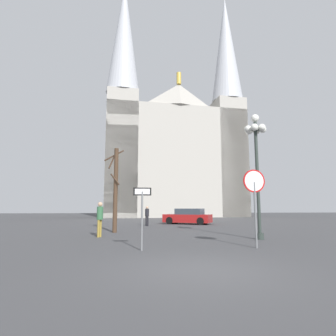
{
  "coord_description": "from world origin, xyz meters",
  "views": [
    {
      "loc": [
        -1.53,
        -7.12,
        1.57
      ],
      "look_at": [
        1.17,
        18.48,
        5.08
      ],
      "focal_mm": 30.08,
      "sensor_mm": 36.0,
      "label": 1
    }
  ],
  "objects_px": {
    "pedestrian_walking": "(147,214)",
    "pedestrian_standing": "(100,216)",
    "cathedral": "(174,142)",
    "street_lamp": "(256,149)",
    "stop_sign": "(254,191)",
    "bare_tree": "(115,188)",
    "parked_car_near_red": "(188,217)",
    "one_way_arrow_sign": "(142,209)"
  },
  "relations": [
    {
      "from": "parked_car_near_red",
      "to": "pedestrian_walking",
      "type": "xyz_separation_m",
      "value": [
        -3.74,
        -2.12,
        0.3
      ]
    },
    {
      "from": "cathedral",
      "to": "stop_sign",
      "type": "height_order",
      "value": "cathedral"
    },
    {
      "from": "cathedral",
      "to": "parked_car_near_red",
      "type": "distance_m",
      "value": 21.04
    },
    {
      "from": "pedestrian_walking",
      "to": "pedestrian_standing",
      "type": "bearing_deg",
      "value": -108.55
    },
    {
      "from": "stop_sign",
      "to": "parked_car_near_red",
      "type": "relative_size",
      "value": 0.67
    },
    {
      "from": "cathedral",
      "to": "pedestrian_walking",
      "type": "height_order",
      "value": "cathedral"
    },
    {
      "from": "pedestrian_standing",
      "to": "cathedral",
      "type": "bearing_deg",
      "value": 75.05
    },
    {
      "from": "cathedral",
      "to": "street_lamp",
      "type": "xyz_separation_m",
      "value": [
        0.29,
        -29.89,
        -7.19
      ]
    },
    {
      "from": "bare_tree",
      "to": "parked_car_near_red",
      "type": "xyz_separation_m",
      "value": [
        5.87,
        7.62,
        -2.06
      ]
    },
    {
      "from": "stop_sign",
      "to": "bare_tree",
      "type": "relative_size",
      "value": 0.57
    },
    {
      "from": "bare_tree",
      "to": "pedestrian_walking",
      "type": "relative_size",
      "value": 3.31
    },
    {
      "from": "cathedral",
      "to": "one_way_arrow_sign",
      "type": "height_order",
      "value": "cathedral"
    },
    {
      "from": "parked_car_near_red",
      "to": "stop_sign",
      "type": "bearing_deg",
      "value": -89.9
    },
    {
      "from": "cathedral",
      "to": "pedestrian_standing",
      "type": "bearing_deg",
      "value": -104.95
    },
    {
      "from": "one_way_arrow_sign",
      "to": "parked_car_near_red",
      "type": "xyz_separation_m",
      "value": [
        4.32,
        14.79,
        -0.81
      ]
    },
    {
      "from": "stop_sign",
      "to": "pedestrian_standing",
      "type": "relative_size",
      "value": 1.67
    },
    {
      "from": "cathedral",
      "to": "street_lamp",
      "type": "distance_m",
      "value": 30.74
    },
    {
      "from": "pedestrian_walking",
      "to": "bare_tree",
      "type": "bearing_deg",
      "value": -111.17
    },
    {
      "from": "stop_sign",
      "to": "one_way_arrow_sign",
      "type": "xyz_separation_m",
      "value": [
        -4.34,
        -0.15,
        -0.68
      ]
    },
    {
      "from": "stop_sign",
      "to": "street_lamp",
      "type": "xyz_separation_m",
      "value": [
        1.34,
        2.7,
        2.24
      ]
    },
    {
      "from": "stop_sign",
      "to": "pedestrian_walking",
      "type": "height_order",
      "value": "stop_sign"
    },
    {
      "from": "parked_car_near_red",
      "to": "pedestrian_standing",
      "type": "bearing_deg",
      "value": -122.39
    },
    {
      "from": "one_way_arrow_sign",
      "to": "pedestrian_walking",
      "type": "bearing_deg",
      "value": 87.38
    },
    {
      "from": "cathedral",
      "to": "street_lamp",
      "type": "height_order",
      "value": "cathedral"
    },
    {
      "from": "bare_tree",
      "to": "pedestrian_standing",
      "type": "distance_m",
      "value": 3.04
    },
    {
      "from": "one_way_arrow_sign",
      "to": "pedestrian_standing",
      "type": "bearing_deg",
      "value": 114.37
    },
    {
      "from": "parked_car_near_red",
      "to": "bare_tree",
      "type": "bearing_deg",
      "value": -127.6
    },
    {
      "from": "cathedral",
      "to": "one_way_arrow_sign",
      "type": "bearing_deg",
      "value": -99.34
    },
    {
      "from": "bare_tree",
      "to": "parked_car_near_red",
      "type": "distance_m",
      "value": 9.84
    },
    {
      "from": "bare_tree",
      "to": "pedestrian_walking",
      "type": "distance_m",
      "value": 6.16
    },
    {
      "from": "cathedral",
      "to": "pedestrian_walking",
      "type": "xyz_separation_m",
      "value": [
        -4.81,
        -20.07,
        -10.63
      ]
    },
    {
      "from": "stop_sign",
      "to": "parked_car_near_red",
      "type": "xyz_separation_m",
      "value": [
        -0.02,
        14.64,
        -1.5
      ]
    },
    {
      "from": "one_way_arrow_sign",
      "to": "street_lamp",
      "type": "bearing_deg",
      "value": 26.67
    },
    {
      "from": "stop_sign",
      "to": "pedestrian_walking",
      "type": "xyz_separation_m",
      "value": [
        -3.76,
        12.52,
        -1.2
      ]
    },
    {
      "from": "street_lamp",
      "to": "pedestrian_standing",
      "type": "xyz_separation_m",
      "value": [
        -7.79,
        1.8,
        -3.29
      ]
    },
    {
      "from": "street_lamp",
      "to": "one_way_arrow_sign",
      "type": "bearing_deg",
      "value": -153.33
    },
    {
      "from": "stop_sign",
      "to": "bare_tree",
      "type": "bearing_deg",
      "value": 130.02
    },
    {
      "from": "parked_car_near_red",
      "to": "pedestrian_standing",
      "type": "xyz_separation_m",
      "value": [
        -6.43,
        -10.13,
        0.44
      ]
    },
    {
      "from": "cathedral",
      "to": "pedestrian_standing",
      "type": "relative_size",
      "value": 20.78
    },
    {
      "from": "cathedral",
      "to": "parked_car_near_red",
      "type": "xyz_separation_m",
      "value": [
        -1.07,
        -17.95,
        -10.93
      ]
    },
    {
      "from": "stop_sign",
      "to": "parked_car_near_red",
      "type": "distance_m",
      "value": 14.72
    },
    {
      "from": "cathedral",
      "to": "bare_tree",
      "type": "bearing_deg",
      "value": -105.18
    }
  ]
}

